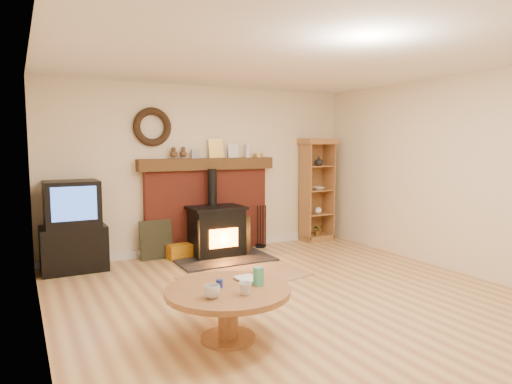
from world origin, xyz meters
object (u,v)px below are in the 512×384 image
wood_stove (217,232)px  tv_unit (73,228)px  curio_cabinet (316,190)px  coffee_table (228,298)px

wood_stove → tv_unit: bearing=174.5°
curio_cabinet → coffee_table: bearing=-135.2°
curio_cabinet → coffee_table: curio_cabinet is taller
tv_unit → curio_cabinet: (4.02, 0.08, 0.32)m
tv_unit → wood_stove: bearing=-5.5°
wood_stove → curio_cabinet: bearing=7.9°
tv_unit → coffee_table: size_ratio=1.11×
wood_stove → tv_unit: (-2.01, 0.19, 0.21)m
coffee_table → tv_unit: bearing=107.4°
tv_unit → coffee_table: 3.13m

